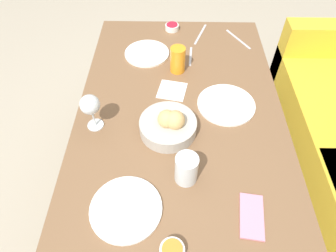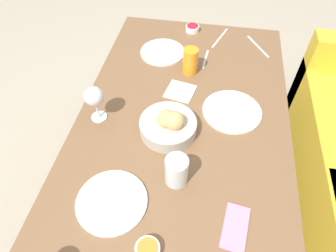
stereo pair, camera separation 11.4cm
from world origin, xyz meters
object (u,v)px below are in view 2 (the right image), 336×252
object	(u,v)px
bread_basket	(169,125)
jam_bowl_berry	(192,28)
plate_near_left	(163,52)
juice_glass	(190,61)
plate_far_center	(232,111)
water_tumbler	(176,171)
plate_near_right	(112,202)
spoon_coffee	(205,59)
napkin	(180,91)
knife_silver	(258,46)
fork_silver	(220,38)
jam_bowl_honey	(148,250)
wine_glass	(94,97)
cell_phone	(235,227)

from	to	relation	value
bread_basket	jam_bowl_berry	world-z (taller)	bread_basket
plate_near_left	juice_glass	distance (m)	0.20
plate_far_center	water_tumbler	size ratio (longest dim) A/B	2.13
water_tumbler	jam_bowl_berry	world-z (taller)	water_tumbler
bread_basket	water_tumbler	world-z (taller)	same
plate_near_right	jam_bowl_berry	world-z (taller)	jam_bowl_berry
spoon_coffee	napkin	xyz separation A→B (m)	(0.25, -0.09, 0.00)
plate_far_center	spoon_coffee	size ratio (longest dim) A/B	1.62
water_tumbler	knife_silver	bearing A→B (deg)	160.83
plate_far_center	fork_silver	xyz separation A→B (m)	(-0.53, -0.08, -0.00)
fork_silver	jam_bowl_berry	bearing A→B (deg)	-105.82
jam_bowl_honey	fork_silver	xyz separation A→B (m)	(-1.13, 0.14, -0.01)
wine_glass	jam_bowl_berry	bearing A→B (deg)	156.97
wine_glass	fork_silver	world-z (taller)	wine_glass
plate_near_right	wine_glass	size ratio (longest dim) A/B	1.49
jam_bowl_honey	spoon_coffee	bearing A→B (deg)	175.03
wine_glass	spoon_coffee	xyz separation A→B (m)	(-0.46, 0.39, -0.11)
plate_near_right	wine_glass	xyz separation A→B (m)	(-0.35, -0.16, 0.11)
water_tumbler	jam_bowl_berry	bearing A→B (deg)	-176.48
water_tumbler	juice_glass	bearing A→B (deg)	-177.26
juice_glass	knife_silver	xyz separation A→B (m)	(-0.26, 0.32, -0.06)
juice_glass	spoon_coffee	world-z (taller)	juice_glass
juice_glass	cell_phone	xyz separation A→B (m)	(0.72, 0.23, -0.06)
plate_far_center	juice_glass	world-z (taller)	juice_glass
juice_glass	spoon_coffee	size ratio (longest dim) A/B	0.82
jam_bowl_berry	bread_basket	bearing A→B (deg)	-0.41
plate_near_right	knife_silver	distance (m)	1.07
juice_glass	fork_silver	xyz separation A→B (m)	(-0.30, 0.12, -0.06)
plate_near_right	juice_glass	xyz separation A→B (m)	(-0.70, 0.17, 0.06)
wine_glass	jam_bowl_berry	size ratio (longest dim) A/B	2.12
plate_near_left	plate_near_right	size ratio (longest dim) A/B	0.94
juice_glass	jam_bowl_honey	bearing A→B (deg)	-1.13
bread_basket	plate_far_center	xyz separation A→B (m)	(-0.15, 0.24, -0.03)
juice_glass	wine_glass	world-z (taller)	wine_glass
fork_silver	knife_silver	world-z (taller)	same
bread_basket	jam_bowl_honey	world-z (taller)	bread_basket
wine_glass	bread_basket	bearing A→B (deg)	85.14
juice_glass	knife_silver	bearing A→B (deg)	129.08
cell_phone	fork_silver	bearing A→B (deg)	-173.93
bread_basket	wine_glass	world-z (taller)	wine_glass
water_tumbler	bread_basket	bearing A→B (deg)	-163.25
water_tumbler	jam_bowl_berry	distance (m)	0.93
wine_glass	spoon_coffee	size ratio (longest dim) A/B	1.05
water_tumbler	spoon_coffee	distance (m)	0.69
plate_near_right	spoon_coffee	xyz separation A→B (m)	(-0.81, 0.23, -0.00)
plate_near_right	plate_near_left	bearing A→B (deg)	179.04
juice_glass	bread_basket	bearing A→B (deg)	-5.26
jam_bowl_honey	juice_glass	bearing A→B (deg)	178.87
plate_far_center	wine_glass	distance (m)	0.55
plate_near_left	plate_near_right	distance (m)	0.82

